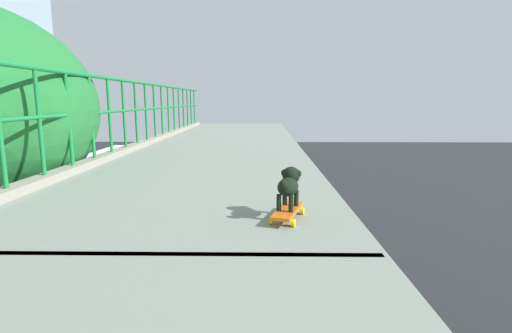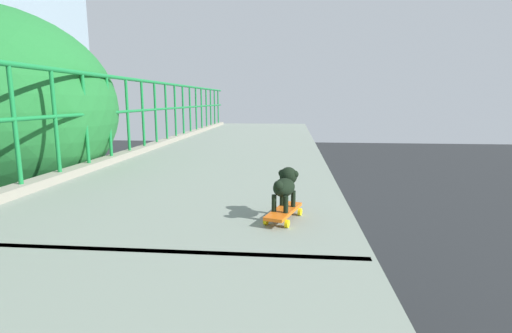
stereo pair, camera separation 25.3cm
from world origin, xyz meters
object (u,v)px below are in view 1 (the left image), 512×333
small_dog (289,184)px  city_bus (100,178)px  car_black_fifth (40,307)px  toy_skateboard (288,211)px

small_dog → city_bus: bearing=117.0°
car_black_fifth → small_dog: size_ratio=13.18×
city_bus → small_dog: 23.16m
toy_skateboard → car_black_fifth: bearing=132.3°
city_bus → toy_skateboard: toy_skateboard is taller
city_bus → toy_skateboard: bearing=-63.0°
car_black_fifth → small_dog: bearing=-47.5°
small_dog → toy_skateboard: bearing=-101.8°
city_bus → car_black_fifth: bearing=-74.4°
city_bus → toy_skateboard: (10.34, -20.33, 4.01)m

